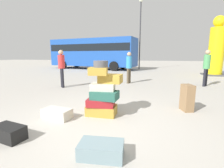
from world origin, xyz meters
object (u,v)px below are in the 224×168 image
Objects in this scene: suitcase_brown_right_side at (187,98)px; suitcase_cream_upright_blue at (57,114)px; person_bearded_onlooker at (129,65)px; person_passerby_in_red at (207,65)px; lamp_post at (140,25)px; person_tourist_with_camera at (62,65)px; suitcase_black_left_side at (9,133)px; parked_bus at (93,52)px; yellow_dummy_statue at (216,50)px; suitcase_tower at (103,93)px; suitcase_slate_foreground_near at (101,150)px.

suitcase_cream_upright_blue is at bearing -175.15° from suitcase_brown_right_side.
person_bearded_onlooker is 0.95× the size of person_passerby_in_red.
person_bearded_onlooker is 0.24× the size of lamp_post.
person_tourist_with_camera is at bearing 138.74° from suitcase_brown_right_side.
person_bearded_onlooker is at bearing 82.66° from person_tourist_with_camera.
suitcase_black_left_side is at bearing -95.40° from lamp_post.
person_passerby_in_red is (5.15, 6.38, 0.92)m from suitcase_black_left_side.
suitcase_brown_right_side is at bearing -49.34° from parked_bus.
person_bearded_onlooker reaches higher than suitcase_brown_right_side.
suitcase_cream_upright_blue is 12.37m from yellow_dummy_statue.
yellow_dummy_statue is at bearing 58.68° from suitcase_tower.
yellow_dummy_statue reaches higher than person_tourist_with_camera.
lamp_post is at bearing 125.38° from person_tourist_with_camera.
suitcase_tower reaches higher than suitcase_cream_upright_blue.
person_bearded_onlooker reaches higher than suitcase_tower.
suitcase_black_left_side is 0.90× the size of suitcase_slate_foreground_near.
suitcase_brown_right_side is 3.04m from suitcase_slate_foreground_near.
suitcase_cream_upright_blue is (0.31, 1.09, -0.01)m from suitcase_black_left_side.
suitcase_black_left_side is 0.08× the size of lamp_post.
parked_bus is at bearing -97.66° from person_passerby_in_red.
person_tourist_with_camera is 6.89m from person_passerby_in_red.
person_passerby_in_red is at bearing 57.88° from suitcase_slate_foreground_near.
suitcase_tower reaches higher than suitcase_black_left_side.
suitcase_black_left_side is 16.04m from lamp_post.
lamp_post is at bearing 95.67° from suitcase_cream_upright_blue.
suitcase_cream_upright_blue is at bearing 7.12° from person_bearded_onlooker.
yellow_dummy_statue is at bearing 68.73° from suitcase_black_left_side.
person_tourist_with_camera is (-3.30, 4.74, 0.93)m from suitcase_slate_foreground_near.
person_tourist_with_camera reaches higher than suitcase_black_left_side.
person_tourist_with_camera reaches higher than suitcase_slate_foreground_near.
suitcase_tower is 4.88m from person_bearded_onlooker.
suitcase_tower is 11.36m from yellow_dummy_statue.
suitcase_cream_upright_blue is 7.22m from person_passerby_in_red.
suitcase_tower is 1.99× the size of suitcase_cream_upright_blue.
person_passerby_in_red is at bearing 65.58° from person_tourist_with_camera.
lamp_post is (1.45, 15.36, 4.38)m from suitcase_black_left_side.
person_tourist_with_camera is 0.18× the size of parked_bus.
yellow_dummy_statue is 7.56m from lamp_post.
person_passerby_in_red reaches higher than person_bearded_onlooker.
lamp_post is (1.14, 14.27, 4.39)m from suitcase_cream_upright_blue.
parked_bus is (-4.91, 8.23, 0.84)m from person_bearded_onlooker.
parked_bus is at bearing 110.28° from suitcase_tower.
suitcase_tower is at bearing 17.90° from person_bearded_onlooker.
suitcase_cream_upright_blue is (-3.18, -1.28, -0.24)m from suitcase_brown_right_side.
person_tourist_with_camera is 0.41× the size of yellow_dummy_statue.
lamp_post is at bearing 19.04° from parked_bus.
person_tourist_with_camera is at bearing -39.10° from person_passerby_in_red.
person_passerby_in_red is (3.74, -0.06, 0.05)m from person_bearded_onlooker.
person_tourist_with_camera is at bearing 120.09° from suitcase_slate_foreground_near.
suitcase_tower is at bearing 35.29° from suitcase_cream_upright_blue.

